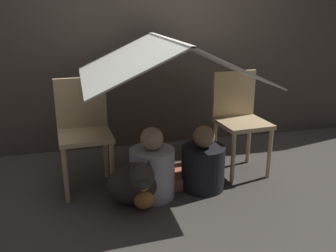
{
  "coord_description": "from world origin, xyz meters",
  "views": [
    {
      "loc": [
        -0.71,
        -2.66,
        1.42
      ],
      "look_at": [
        0.0,
        0.15,
        0.48
      ],
      "focal_mm": 40.0,
      "sensor_mm": 36.0,
      "label": 1
    }
  ],
  "objects_px": {
    "chair_right": "(239,116)",
    "person_second": "(203,164)",
    "dog": "(138,182)",
    "person_front": "(152,170)",
    "chair_left": "(84,128)"
  },
  "relations": [
    {
      "from": "chair_left",
      "to": "chair_right",
      "type": "relative_size",
      "value": 1.0
    },
    {
      "from": "person_front",
      "to": "dog",
      "type": "xyz_separation_m",
      "value": [
        -0.13,
        -0.13,
        -0.02
      ]
    },
    {
      "from": "chair_left",
      "to": "person_front",
      "type": "height_order",
      "value": "chair_left"
    },
    {
      "from": "chair_left",
      "to": "person_second",
      "type": "xyz_separation_m",
      "value": [
        0.91,
        -0.28,
        -0.29
      ]
    },
    {
      "from": "chair_left",
      "to": "person_front",
      "type": "bearing_deg",
      "value": -36.47
    },
    {
      "from": "dog",
      "to": "person_second",
      "type": "bearing_deg",
      "value": 16.98
    },
    {
      "from": "chair_right",
      "to": "person_second",
      "type": "bearing_deg",
      "value": -150.96
    },
    {
      "from": "chair_right",
      "to": "person_front",
      "type": "height_order",
      "value": "chair_right"
    },
    {
      "from": "chair_left",
      "to": "chair_right",
      "type": "bearing_deg",
      "value": -3.39
    },
    {
      "from": "chair_left",
      "to": "chair_right",
      "type": "distance_m",
      "value": 1.33
    },
    {
      "from": "chair_right",
      "to": "dog",
      "type": "relative_size",
      "value": 1.93
    },
    {
      "from": "chair_right",
      "to": "person_second",
      "type": "distance_m",
      "value": 0.58
    },
    {
      "from": "chair_right",
      "to": "dog",
      "type": "height_order",
      "value": "chair_right"
    },
    {
      "from": "person_front",
      "to": "person_second",
      "type": "xyz_separation_m",
      "value": [
        0.42,
        0.04,
        -0.02
      ]
    },
    {
      "from": "chair_right",
      "to": "person_second",
      "type": "relative_size",
      "value": 1.66
    }
  ]
}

